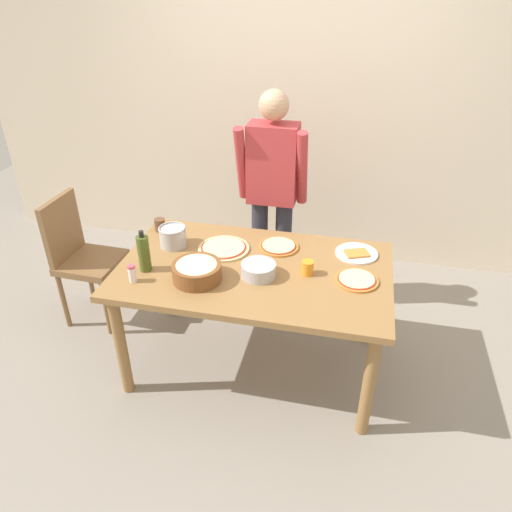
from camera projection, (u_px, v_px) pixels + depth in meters
ground at (254, 363)px, 3.22m from camera, size 8.00×8.00×0.00m
wall_back at (298, 108)px, 3.89m from camera, size 5.60×0.10×2.60m
dining_table at (254, 280)px, 2.88m from camera, size 1.60×0.96×0.76m
person_cook at (272, 189)px, 3.38m from camera, size 0.49×0.25×1.62m
chair_wooden_left at (81, 253)px, 3.40m from camera, size 0.41×0.41×0.95m
pizza_raw_on_board at (224, 248)px, 3.01m from camera, size 0.32×0.32×0.02m
pizza_cooked_on_tray at (357, 280)px, 2.70m from camera, size 0.25×0.25×0.02m
pizza_second_cooked at (279, 246)px, 3.03m from camera, size 0.25×0.25×0.02m
plate_with_slice at (357, 253)px, 2.96m from camera, size 0.26×0.26×0.02m
popcorn_bowl at (197, 270)px, 2.69m from camera, size 0.28×0.28×0.11m
mixing_bowl_steel at (258, 270)px, 2.73m from camera, size 0.20×0.20×0.08m
olive_oil_bottle at (144, 253)px, 2.75m from camera, size 0.07×0.07×0.26m
steel_pot at (173, 236)px, 3.02m from camera, size 0.17×0.17×0.13m
cup_orange at (307, 268)px, 2.75m from camera, size 0.07×0.07×0.08m
cup_small_brown at (160, 225)px, 3.21m from camera, size 0.07×0.07×0.08m
salt_shaker at (132, 273)px, 2.68m from camera, size 0.04×0.04×0.11m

